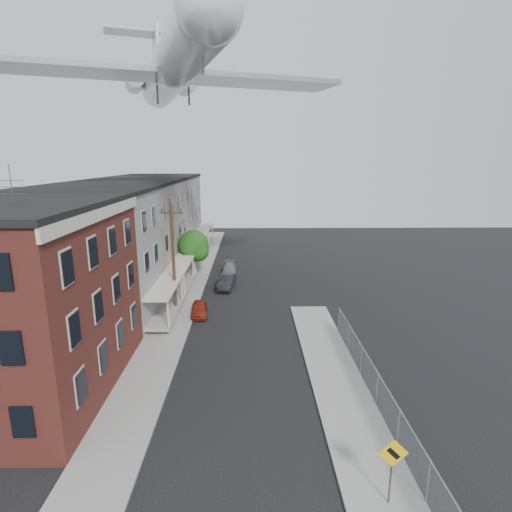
{
  "coord_description": "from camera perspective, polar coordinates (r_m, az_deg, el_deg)",
  "views": [
    {
      "loc": [
        0.58,
        -13.01,
        12.34
      ],
      "look_at": [
        0.87,
        7.39,
        7.4
      ],
      "focal_mm": 28.0,
      "sensor_mm": 36.0,
      "label": 1
    }
  ],
  "objects": [
    {
      "name": "ground",
      "position": [
        17.94,
        -2.81,
        -29.86
      ],
      "size": [
        120.0,
        120.0,
        0.0
      ],
      "primitive_type": "plane",
      "color": "black",
      "rests_on": "ground"
    },
    {
      "name": "sidewalk_left",
      "position": [
        39.46,
        -9.66,
        -4.71
      ],
      "size": [
        3.0,
        62.0,
        0.12
      ],
      "primitive_type": "cube",
      "color": "gray",
      "rests_on": "ground"
    },
    {
      "name": "sidewalk_right",
      "position": [
        23.16,
        12.25,
        -18.74
      ],
      "size": [
        3.0,
        26.0,
        0.12
      ],
      "primitive_type": "cube",
      "color": "gray",
      "rests_on": "ground"
    },
    {
      "name": "curb_left",
      "position": [
        39.26,
        -7.56,
        -4.71
      ],
      "size": [
        0.15,
        62.0,
        0.14
      ],
      "primitive_type": "cube",
      "color": "gray",
      "rests_on": "ground"
    },
    {
      "name": "curb_right",
      "position": [
        22.89,
        8.51,
        -18.96
      ],
      "size": [
        0.15,
        26.0,
        0.14
      ],
      "primitive_type": "cube",
      "color": "gray",
      "rests_on": "ground"
    },
    {
      "name": "corner_building",
      "position": [
        24.7,
        -31.52,
        -5.35
      ],
      "size": [
        10.31,
        12.3,
        12.15
      ],
      "color": "#381511",
      "rests_on": "ground"
    },
    {
      "name": "row_house_a",
      "position": [
        32.86,
        -23.21,
        -0.17
      ],
      "size": [
        11.98,
        7.0,
        10.3
      ],
      "color": "slate",
      "rests_on": "ground"
    },
    {
      "name": "row_house_b",
      "position": [
        39.27,
        -19.43,
        2.26
      ],
      "size": [
        11.98,
        7.0,
        10.3
      ],
      "color": "gray",
      "rests_on": "ground"
    },
    {
      "name": "row_house_c",
      "position": [
        45.85,
        -16.71,
        4.0
      ],
      "size": [
        11.98,
        7.0,
        10.3
      ],
      "color": "slate",
      "rests_on": "ground"
    },
    {
      "name": "row_house_d",
      "position": [
        52.54,
        -14.67,
        5.29
      ],
      "size": [
        11.98,
        7.0,
        10.3
      ],
      "color": "gray",
      "rests_on": "ground"
    },
    {
      "name": "row_house_e",
      "position": [
        59.3,
        -13.09,
        6.29
      ],
      "size": [
        11.98,
        7.0,
        10.3
      ],
      "color": "slate",
      "rests_on": "ground"
    },
    {
      "name": "chainlink_fence",
      "position": [
        22.23,
        16.93,
        -17.71
      ],
      "size": [
        0.06,
        18.06,
        1.9
      ],
      "color": "gray",
      "rests_on": "ground"
    },
    {
      "name": "warning_sign",
      "position": [
        16.68,
        18.89,
        -26.05
      ],
      "size": [
        1.1,
        0.11,
        2.8
      ],
      "color": "#515156",
      "rests_on": "ground"
    },
    {
      "name": "utility_pole",
      "position": [
        32.53,
        -11.73,
        -0.29
      ],
      "size": [
        1.8,
        0.26,
        9.0
      ],
      "color": "black",
      "rests_on": "ground"
    },
    {
      "name": "street_tree",
      "position": [
        42.29,
        -8.74,
        1.33
      ],
      "size": [
        3.22,
        3.2,
        5.2
      ],
      "color": "black",
      "rests_on": "ground"
    },
    {
      "name": "car_near",
      "position": [
        32.97,
        -8.1,
        -7.47
      ],
      "size": [
        1.58,
        3.33,
        1.1
      ],
      "primitive_type": "imported",
      "rotation": [
        0.0,
        0.0,
        0.09
      ],
      "color": "maroon",
      "rests_on": "ground"
    },
    {
      "name": "car_mid",
      "position": [
        39.34,
        -4.24,
        -3.69
      ],
      "size": [
        1.77,
        4.09,
        1.31
      ],
      "primitive_type": "imported",
      "rotation": [
        0.0,
        0.0,
        -0.1
      ],
      "color": "black",
      "rests_on": "ground"
    },
    {
      "name": "car_far",
      "position": [
        44.74,
        -3.83,
        -1.72
      ],
      "size": [
        1.64,
        3.71,
        1.06
      ],
      "primitive_type": "imported",
      "rotation": [
        0.0,
        0.0,
        0.04
      ],
      "color": "slate",
      "rests_on": "ground"
    },
    {
      "name": "airplane",
      "position": [
        37.84,
        -11.8,
        24.93
      ],
      "size": [
        27.11,
        31.02,
        8.99
      ],
      "color": "silver",
      "rests_on": "ground"
    }
  ]
}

